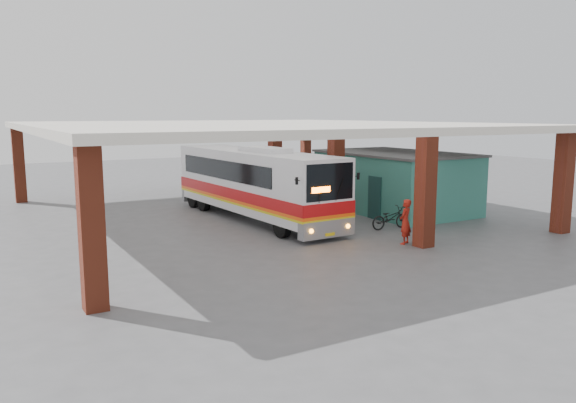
% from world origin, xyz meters
% --- Properties ---
extents(ground, '(90.00, 90.00, 0.00)m').
position_xyz_m(ground, '(0.00, 0.00, 0.00)').
color(ground, '#515154').
rests_on(ground, ground).
extents(brick_columns, '(20.10, 21.60, 4.35)m').
position_xyz_m(brick_columns, '(1.43, 5.00, 2.17)').
color(brick_columns, maroon).
rests_on(brick_columns, ground).
extents(canopy_roof, '(21.00, 23.00, 0.30)m').
position_xyz_m(canopy_roof, '(0.50, 6.50, 4.50)').
color(canopy_roof, silver).
rests_on(canopy_roof, brick_columns).
extents(shop_building, '(5.20, 8.20, 3.11)m').
position_xyz_m(shop_building, '(7.49, 4.00, 1.56)').
color(shop_building, '#327D6E').
rests_on(shop_building, ground).
extents(coach_bus, '(3.18, 12.37, 3.57)m').
position_xyz_m(coach_bus, '(-0.11, 5.38, 1.77)').
color(coach_bus, silver).
rests_on(coach_bus, ground).
extents(motorcycle, '(1.98, 0.79, 1.02)m').
position_xyz_m(motorcycle, '(4.07, 0.24, 0.51)').
color(motorcycle, black).
rests_on(motorcycle, ground).
extents(pedestrian, '(0.78, 0.68, 1.79)m').
position_xyz_m(pedestrian, '(2.67, -2.30, 0.90)').
color(pedestrian, '#B52216').
rests_on(pedestrian, ground).
extents(red_chair, '(0.48, 0.48, 0.78)m').
position_xyz_m(red_chair, '(5.08, 5.96, 0.36)').
color(red_chair, '#AF1E12').
rests_on(red_chair, ground).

